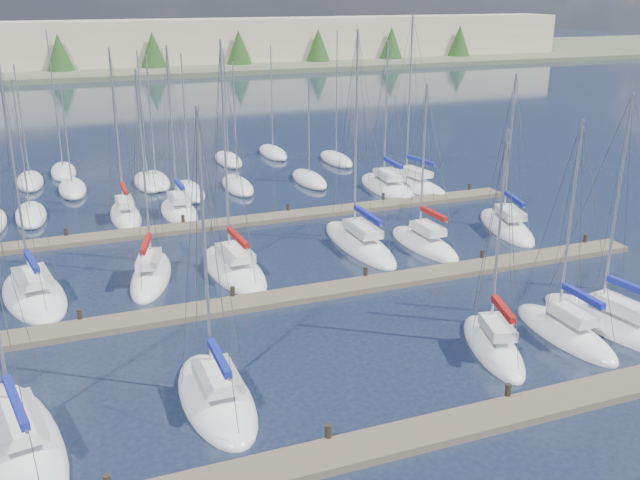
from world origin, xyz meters
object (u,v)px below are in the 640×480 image
object	(u,v)px
sailboat_o	(179,211)
sailboat_h	(34,295)
sailboat_r	(411,184)
sailboat_q	(387,187)
sailboat_n	(126,215)
sailboat_m	(506,227)
sailboat_d	(493,346)
sailboat_b	(19,441)
sailboat_f	(612,324)
sailboat_c	(216,397)
sailboat_j	(234,269)
sailboat_l	(424,244)
sailboat_k	(359,243)
sailboat_i	(151,275)
sailboat_e	(565,333)

from	to	relation	value
sailboat_o	sailboat_h	bearing A→B (deg)	-129.73
sailboat_r	sailboat_q	distance (m)	2.32
sailboat_n	sailboat_m	bearing A→B (deg)	-26.01
sailboat_d	sailboat_b	world-z (taller)	sailboat_b
sailboat_h	sailboat_m	world-z (taller)	sailboat_h
sailboat_f	sailboat_r	xyz separation A→B (m)	(3.56, 27.94, 0.01)
sailboat_f	sailboat_c	xyz separation A→B (m)	(-20.24, 0.62, 0.00)
sailboat_c	sailboat_d	bearing A→B (deg)	-1.77
sailboat_q	sailboat_r	bearing A→B (deg)	2.46
sailboat_f	sailboat_h	xyz separation A→B (m)	(-27.20, 14.61, -0.00)
sailboat_o	sailboat_j	distance (m)	13.01
sailboat_o	sailboat_q	distance (m)	17.98
sailboat_o	sailboat_m	distance (m)	24.35
sailboat_h	sailboat_q	distance (m)	31.44
sailboat_c	sailboat_m	world-z (taller)	sailboat_c
sailboat_h	sailboat_b	xyz separation A→B (m)	(-0.68, -14.25, -0.01)
sailboat_q	sailboat_l	bearing A→B (deg)	-102.85
sailboat_d	sailboat_l	size ratio (longest dim) A/B	0.99
sailboat_k	sailboat_h	bearing A→B (deg)	-177.13
sailboat_n	sailboat_b	bearing A→B (deg)	-104.22
sailboat_f	sailboat_l	xyz separation A→B (m)	(-2.89, 14.11, -0.00)
sailboat_r	sailboat_i	xyz separation A→B (m)	(-24.28, -12.88, 0.01)
sailboat_r	sailboat_l	distance (m)	15.27
sailboat_c	sailboat_i	distance (m)	14.45
sailboat_f	sailboat_d	xyz separation A→B (m)	(-6.95, 0.20, 0.01)
sailboat_f	sailboat_j	xyz separation A→B (m)	(-15.86, 14.36, -0.00)
sailboat_o	sailboat_m	world-z (taller)	sailboat_o
sailboat_b	sailboat_e	xyz separation A→B (m)	(25.06, -0.24, 0.02)
sailboat_n	sailboat_h	world-z (taller)	sailboat_h
sailboat_c	sailboat_j	bearing A→B (deg)	72.40
sailboat_c	sailboat_b	bearing A→B (deg)	-177.99
sailboat_l	sailboat_n	bearing A→B (deg)	139.65
sailboat_f	sailboat_b	size ratio (longest dim) A/B	0.95
sailboat_n	sailboat_q	bearing A→B (deg)	1.46
sailboat_j	sailboat_m	bearing A→B (deg)	-0.50
sailboat_o	sailboat_e	size ratio (longest dim) A/B	1.15
sailboat_q	sailboat_m	xyz separation A→B (m)	(3.10, -12.85, 0.01)
sailboat_f	sailboat_m	bearing A→B (deg)	65.51
sailboat_d	sailboat_l	bearing A→B (deg)	89.31
sailboat_n	sailboat_o	distance (m)	3.96
sailboat_b	sailboat_n	bearing A→B (deg)	64.71
sailboat_r	sailboat_j	world-z (taller)	sailboat_r
sailboat_m	sailboat_e	world-z (taller)	sailboat_m
sailboat_f	sailboat_j	size ratio (longest dim) A/B	0.87
sailboat_c	sailboat_j	xyz separation A→B (m)	(4.38, 13.74, -0.00)
sailboat_k	sailboat_m	bearing A→B (deg)	-3.19
sailboat_j	sailboat_q	bearing A→B (deg)	35.84
sailboat_n	sailboat_b	size ratio (longest dim) A/B	1.00
sailboat_i	sailboat_d	bearing A→B (deg)	-31.60
sailboat_k	sailboat_q	xyz separation A→B (m)	(8.16, 12.28, -0.02)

